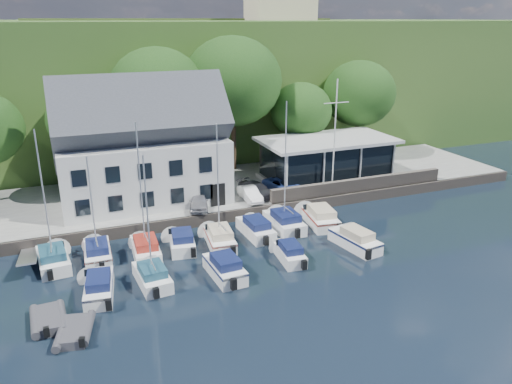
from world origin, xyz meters
The scene contains 34 objects.
ground centered at (0.00, 0.00, 0.00)m, with size 180.00×180.00×0.00m, color black.
quay centered at (0.00, 17.50, 0.50)m, with size 60.00×13.00×1.00m, color #989993.
quay_face centered at (0.00, 11.00, 0.50)m, with size 60.00×0.30×1.00m, color #5E544B.
hillside centered at (0.00, 62.00, 8.00)m, with size 160.00×75.00×16.00m, color #2C501E.
field_patch centered at (8.00, 70.00, 16.15)m, with size 50.00×30.00×0.30m, color #535A2D.
harbor_building centered at (-7.00, 16.50, 5.35)m, with size 14.40×8.20×8.70m, color silver, non-canonical shape.
club_pavilion centered at (11.00, 16.00, 3.05)m, with size 13.20×7.20×4.10m, color black, non-canonical shape.
seawall centered at (12.00, 11.40, 1.60)m, with size 18.00×0.50×1.20m, color #5E544B.
gangway centered at (-16.50, 9.00, 0.00)m, with size 1.20×6.00×1.40m, color silver, non-canonical shape.
car_silver centered at (-3.19, 12.53, 1.66)m, with size 1.55×3.86×1.32m, color #A1A1A6.
car_white centered at (1.59, 12.84, 1.59)m, with size 1.25×3.59×1.18m, color silver.
car_dgrey centered at (2.58, 13.74, 1.60)m, with size 1.68×4.13×1.20m, color #303035.
car_blue centered at (5.28, 13.76, 1.66)m, with size 1.53×3.88×1.33m, color #2F4991.
flagpole centered at (9.52, 12.13, 6.18)m, with size 2.49×0.20×10.36m, color silver, non-canonical shape.
tree_1 centered at (-11.14, 22.44, 5.76)m, with size 6.96×6.96×9.52m, color #163710, non-canonical shape.
tree_2 centered at (-4.24, 22.37, 7.44)m, with size 9.42×9.42×12.88m, color #163710, non-canonical shape.
tree_3 centered at (3.53, 22.64, 7.89)m, with size 10.08×10.08×13.78m, color #163710, non-canonical shape.
tree_4 centered at (10.68, 21.22, 5.50)m, with size 6.59×6.59×9.01m, color #163710, non-canonical shape.
tree_5 centered at (18.08, 21.67, 6.51)m, with size 8.07×8.07×11.02m, color #163710, non-canonical shape.
boat_r1_0 centered at (-14.93, 7.90, 4.45)m, with size 2.11×6.06×8.90m, color white, non-canonical shape.
boat_r1_1 centered at (-11.98, 7.98, 4.14)m, with size 1.95×6.09×8.29m, color white, non-canonical shape.
boat_r1_2 centered at (-8.70, 7.13, 4.51)m, with size 1.96×6.07×9.02m, color white, non-canonical shape.
boat_r1_3 centered at (-5.96, 7.39, 0.73)m, with size 1.91×5.37×1.45m, color white, non-canonical shape.
boat_r1_4 centered at (-3.16, 7.01, 4.48)m, with size 1.99×6.34×8.96m, color white, non-canonical shape.
boat_r1_5 centered at (0.05, 7.62, 0.74)m, with size 1.90×6.20×1.48m, color white, non-canonical shape.
boat_r1_6 centered at (2.70, 7.97, 4.75)m, with size 2.26×6.42×9.50m, color white, non-canonical shape.
boat_r1_7 centered at (5.92, 7.87, 0.75)m, with size 2.22×6.88×1.50m, color white, non-canonical shape.
boat_r2_0 centered at (-12.34, 2.81, 0.73)m, with size 1.79×6.06×1.46m, color white, non-canonical shape.
boat_r2_1 centered at (-9.01, 2.99, 4.26)m, with size 1.94×5.68×8.53m, color white, non-canonical shape.
boat_r2_2 centered at (-4.34, 2.16, 0.79)m, with size 1.94×5.72×1.57m, color white, non-canonical shape.
boat_r2_3 centered at (0.70, 2.79, 0.67)m, with size 1.59×5.21×1.35m, color white, non-canonical shape.
boat_r2_4 centered at (6.14, 2.78, 0.78)m, with size 1.81×6.35×1.56m, color white, non-canonical shape.
dinghy_0 centered at (-15.30, 0.61, 0.38)m, with size 1.98×3.29×0.77m, color #39393F, non-canonical shape.
dinghy_1 centered at (-13.99, -1.10, 0.37)m, with size 1.90×3.17×0.74m, color #39393F, non-canonical shape.
Camera 1 is at (-13.38, -26.13, 16.32)m, focal length 35.00 mm.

